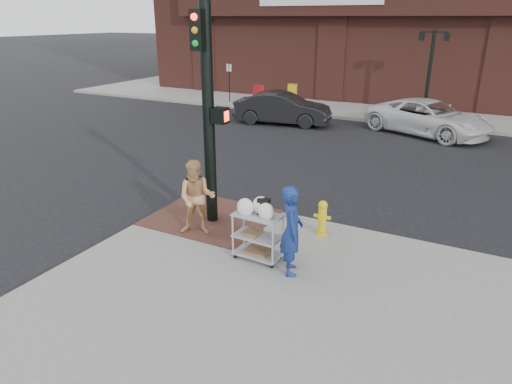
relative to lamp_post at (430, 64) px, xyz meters
The scene contains 14 objects.
ground 16.34m from the lamp_post, 97.13° to the right, with size 220.00×220.00×0.00m, color black.
brick_curb_ramp 15.52m from the lamp_post, 99.77° to the right, with size 2.80×2.40×0.01m, color #512E26.
lamp_post is the anchor object (origin of this frame).
parking_sign 10.64m from the lamp_post, behind, with size 0.05×0.05×2.20m, color black.
traffic_signal_pole 15.43m from the lamp_post, 99.24° to the right, with size 0.61×0.51×5.00m.
woman_blue 16.59m from the lamp_post, 89.61° to the right, with size 0.64×0.42×1.74m, color navy.
pedestrian_tan 16.20m from the lamp_post, 98.55° to the right, with size 0.82×0.64×1.70m, color tan.
sedan_dark 7.34m from the lamp_post, 143.36° to the right, with size 1.54×4.43×1.46m, color black.
minivan_white 3.80m from the lamp_post, 79.17° to the right, with size 2.41×5.22×1.45m, color silver.
utility_cart 16.48m from the lamp_post, 92.34° to the right, with size 0.96×0.56×1.30m.
fire_hydrant 14.86m from the lamp_post, 89.68° to the right, with size 0.38×0.26×0.80m.
newsbox_red 8.83m from the lamp_post, behind, with size 0.46×0.42×1.10m, color #A31218.
newsbox_yellow 7.14m from the lamp_post, behind, with size 0.48×0.44×1.15m, color gold.
newsbox_blue 7.23m from the lamp_post, behind, with size 0.41×0.37×0.98m, color #174399.
Camera 1 is at (5.07, -7.53, 4.70)m, focal length 32.00 mm.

